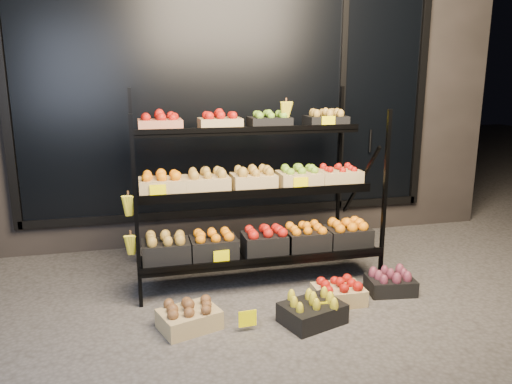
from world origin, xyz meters
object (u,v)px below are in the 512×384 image
object	(u,v)px
floor_crate_left	(189,316)
floor_crate_midleft	(312,310)
floor_crate_midright	(339,292)
display_rack	(254,190)

from	to	relation	value
floor_crate_left	floor_crate_midleft	bearing A→B (deg)	-26.75
floor_crate_midright	floor_crate_left	bearing A→B (deg)	-173.03
floor_crate_midleft	floor_crate_midright	bearing A→B (deg)	20.92
display_rack	floor_crate_left	xyz separation A→B (m)	(-0.68, -0.85, -0.69)
display_rack	floor_crate_left	world-z (taller)	display_rack
display_rack	floor_crate_midleft	xyz separation A→B (m)	(0.20, -0.98, -0.69)
display_rack	floor_crate_left	size ratio (longest dim) A/B	4.57
floor_crate_left	floor_crate_midright	world-z (taller)	floor_crate_left
floor_crate_left	floor_crate_midright	bearing A→B (deg)	-12.12
floor_crate_left	floor_crate_midleft	size ratio (longest dim) A/B	0.94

